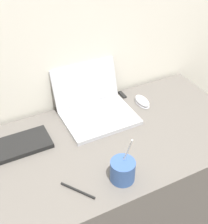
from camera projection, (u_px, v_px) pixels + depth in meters
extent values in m
cube|color=silver|center=(71.00, 3.00, 1.31)|extent=(7.00, 0.04, 2.50)
cube|color=#5B5651|center=(109.00, 195.00, 1.58)|extent=(1.26, 0.63, 0.76)
cube|color=#ADADB2|center=(100.00, 118.00, 1.46)|extent=(0.33, 0.25, 0.02)
cube|color=gray|center=(98.00, 114.00, 1.47)|extent=(0.29, 0.14, 0.00)
cube|color=#ADADB2|center=(85.00, 84.00, 1.51)|extent=(0.33, 0.07, 0.19)
cube|color=white|center=(86.00, 84.00, 1.50)|extent=(0.30, 0.06, 0.17)
cylinder|color=#33518C|center=(123.00, 171.00, 1.16)|extent=(0.09, 0.09, 0.09)
cylinder|color=black|center=(123.00, 163.00, 1.13)|extent=(0.08, 0.08, 0.01)
cylinder|color=white|center=(126.00, 154.00, 1.11)|extent=(0.01, 0.07, 0.19)
ellipsoid|color=#B2B2B7|center=(142.00, 103.00, 1.57)|extent=(0.06, 0.11, 0.01)
ellipsoid|color=silver|center=(142.00, 101.00, 1.56)|extent=(0.05, 0.10, 0.03)
cube|color=black|center=(122.00, 95.00, 1.63)|extent=(0.02, 0.06, 0.01)
cylinder|color=black|center=(78.00, 191.00, 1.13)|extent=(0.09, 0.12, 0.01)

